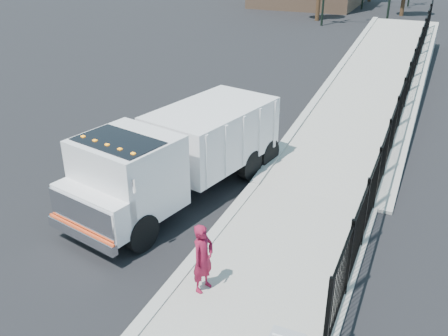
% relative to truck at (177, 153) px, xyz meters
% --- Properties ---
extents(ground, '(120.00, 120.00, 0.00)m').
position_rel_truck_xyz_m(ground, '(1.87, -2.54, -1.44)').
color(ground, black).
rests_on(ground, ground).
extents(sidewalk, '(3.55, 12.00, 0.12)m').
position_rel_truck_xyz_m(sidewalk, '(3.80, -4.54, -1.38)').
color(sidewalk, '#9E998E').
rests_on(sidewalk, ground).
extents(curb, '(0.30, 12.00, 0.16)m').
position_rel_truck_xyz_m(curb, '(1.87, -4.54, -1.36)').
color(curb, '#ADAAA3').
rests_on(curb, ground).
extents(ramp, '(3.95, 24.06, 3.19)m').
position_rel_truck_xyz_m(ramp, '(4.00, 13.46, -1.44)').
color(ramp, '#9E998E').
rests_on(ramp, ground).
extents(iron_fence, '(0.10, 28.00, 1.80)m').
position_rel_truck_xyz_m(iron_fence, '(5.42, 9.46, -0.54)').
color(iron_fence, black).
rests_on(iron_fence, ground).
extents(truck, '(3.96, 7.79, 2.55)m').
position_rel_truck_xyz_m(truck, '(0.00, 0.00, 0.00)').
color(truck, black).
rests_on(truck, ground).
extents(worker, '(0.51, 0.66, 1.60)m').
position_rel_truck_xyz_m(worker, '(2.56, -3.62, -0.52)').
color(worker, maroon).
rests_on(worker, sidewalk).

